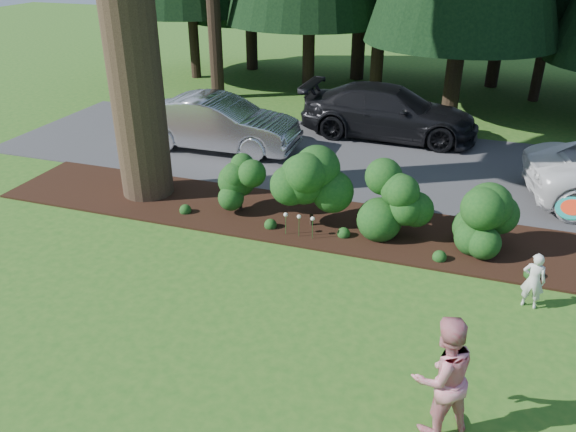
{
  "coord_description": "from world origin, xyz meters",
  "views": [
    {
      "loc": [
        2.9,
        -7.7,
        5.83
      ],
      "look_at": [
        -0.03,
        0.88,
        1.3
      ],
      "focal_mm": 35.0,
      "sensor_mm": 36.0,
      "label": 1
    }
  ],
  "objects_px": {
    "car_silver_wagon": "(218,123)",
    "frisbee": "(573,208)",
    "adult": "(442,376)",
    "car_dark_suv": "(389,112)",
    "child": "(533,280)"
  },
  "relations": [
    {
      "from": "car_dark_suv",
      "to": "adult",
      "type": "height_order",
      "value": "adult"
    },
    {
      "from": "adult",
      "to": "frisbee",
      "type": "xyz_separation_m",
      "value": [
        1.63,
        3.48,
        1.01
      ]
    },
    {
      "from": "car_dark_suv",
      "to": "frisbee",
      "type": "xyz_separation_m",
      "value": [
        4.31,
        -8.27,
        1.05
      ]
    },
    {
      "from": "frisbee",
      "to": "adult",
      "type": "bearing_deg",
      "value": -115.11
    },
    {
      "from": "car_dark_suv",
      "to": "child",
      "type": "relative_size",
      "value": 5.23
    },
    {
      "from": "car_silver_wagon",
      "to": "frisbee",
      "type": "relative_size",
      "value": 8.77
    },
    {
      "from": "car_silver_wagon",
      "to": "adult",
      "type": "distance_m",
      "value": 11.53
    },
    {
      "from": "adult",
      "to": "frisbee",
      "type": "bearing_deg",
      "value": -150.11
    },
    {
      "from": "car_dark_suv",
      "to": "adult",
      "type": "xyz_separation_m",
      "value": [
        2.68,
        -11.75,
        0.03
      ]
    },
    {
      "from": "car_silver_wagon",
      "to": "frisbee",
      "type": "xyz_separation_m",
      "value": [
        8.94,
        -5.44,
        1.06
      ]
    },
    {
      "from": "adult",
      "to": "frisbee",
      "type": "relative_size",
      "value": 3.16
    },
    {
      "from": "child",
      "to": "car_dark_suv",
      "type": "bearing_deg",
      "value": -55.71
    },
    {
      "from": "car_silver_wagon",
      "to": "frisbee",
      "type": "distance_m",
      "value": 10.52
    },
    {
      "from": "child",
      "to": "adult",
      "type": "distance_m",
      "value": 3.56
    },
    {
      "from": "car_silver_wagon",
      "to": "car_dark_suv",
      "type": "relative_size",
      "value": 0.87
    }
  ]
}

